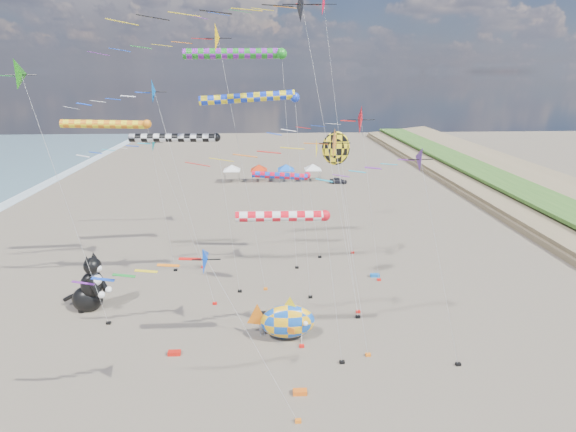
# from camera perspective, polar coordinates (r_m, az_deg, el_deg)

# --- Properties ---
(ground) EXTENTS (260.00, 260.00, 0.00)m
(ground) POSITION_cam_1_polar(r_m,az_deg,el_deg) (29.33, -2.70, -24.10)
(ground) COLOR brown
(ground) RESTS_ON ground
(delta_kite_0) EXTENTS (12.50, 2.37, 23.38)m
(delta_kite_0) POSITION_cam_1_polar(r_m,az_deg,el_deg) (38.51, -10.02, 21.00)
(delta_kite_0) COLOR #FFBE08
(delta_kite_0) RESTS_ON ground
(delta_kite_1) EXTENTS (16.89, 2.92, 25.47)m
(delta_kite_1) POSITION_cam_1_polar(r_m,az_deg,el_deg) (33.88, 0.79, 24.89)
(delta_kite_1) COLOR black
(delta_kite_1) RESTS_ON ground
(delta_kite_2) EXTENTS (12.07, 2.32, 20.64)m
(delta_kite_2) POSITION_cam_1_polar(r_m,az_deg,el_deg) (37.15, -32.08, 14.60)
(delta_kite_2) COLOR #1E7E14
(delta_kite_2) RESTS_ON ground
(delta_kite_3) EXTENTS (15.74, 2.80, 27.33)m
(delta_kite_3) POSITION_cam_1_polar(r_m,az_deg,el_deg) (47.31, 4.02, 25.15)
(delta_kite_3) COLOR red
(delta_kite_3) RESTS_ON ground
(delta_kite_4) EXTENTS (10.20, 1.87, 14.23)m
(delta_kite_4) POSITION_cam_1_polar(r_m,az_deg,el_deg) (45.44, -17.33, 8.61)
(delta_kite_4) COLOR #21D2CB
(delta_kite_4) RESTS_ON ground
(delta_kite_5) EXTENTS (10.18, 1.66, 15.49)m
(delta_kite_5) POSITION_cam_1_polar(r_m,az_deg,el_deg) (27.74, 13.84, 6.19)
(delta_kite_5) COLOR #50208A
(delta_kite_5) RESTS_ON ground
(delta_kite_6) EXTENTS (10.99, 2.73, 17.06)m
(delta_kite_6) POSITION_cam_1_polar(r_m,az_deg,el_deg) (40.46, 7.84, 11.84)
(delta_kite_6) COLOR red
(delta_kite_6) RESTS_ON ground
(delta_kite_7) EXTENTS (10.61, 1.63, 11.35)m
(delta_kite_7) POSITION_cam_1_polar(r_m,az_deg,el_deg) (23.61, -12.05, -6.28)
(delta_kite_7) COLOR #063FD0
(delta_kite_7) RESTS_ON ground
(delta_kite_8) EXTENTS (9.91, 2.08, 19.24)m
(delta_kite_8) POSITION_cam_1_polar(r_m,az_deg,el_deg) (36.72, -17.26, 14.41)
(delta_kite_8) COLOR blue
(delta_kite_8) RESTS_ON ground
(delta_kite_9) EXTENTS (11.64, 2.09, 16.66)m
(delta_kite_9) POSITION_cam_1_polar(r_m,az_deg,el_deg) (27.92, 2.67, 8.91)
(delta_kite_9) COLOR orange
(delta_kite_9) RESTS_ON ground
(windsock_0) EXTENTS (9.39, 0.81, 15.38)m
(windsock_0) POSITION_cam_1_polar(r_m,az_deg,el_deg) (45.47, -21.73, 10.70)
(windsock_0) COLOR orange
(windsock_0) RESTS_ON ground
(windsock_1) EXTENTS (8.87, 0.73, 14.74)m
(windsock_1) POSITION_cam_1_polar(r_m,az_deg,el_deg) (38.90, -13.87, 9.51)
(windsock_1) COLOR black
(windsock_1) RESTS_ON ground
(windsock_2) EXTENTS (7.43, 0.70, 9.68)m
(windsock_2) POSITION_cam_1_polar(r_m,az_deg,el_deg) (46.75, -0.59, 5.08)
(windsock_2) COLOR red
(windsock_2) RESTS_ON ground
(windsock_3) EXTENTS (10.45, 0.96, 21.62)m
(windsock_3) POSITION_cam_1_polar(r_m,az_deg,el_deg) (42.95, -6.33, 19.73)
(windsock_3) COLOR #18851D
(windsock_3) RESTS_ON ground
(windsock_4) EXTENTS (9.17, 0.76, 18.05)m
(windsock_4) POSITION_cam_1_polar(r_m,az_deg,el_deg) (36.45, -4.55, 14.62)
(windsock_4) COLOR blue
(windsock_4) RESTS_ON ground
(windsock_5) EXTENTS (7.27, 0.71, 11.34)m
(windsock_5) POSITION_cam_1_polar(r_m,az_deg,el_deg) (28.09, -0.21, -0.16)
(windsock_5) COLOR red
(windsock_5) RESTS_ON ground
(angelfish_kite) EXTENTS (3.74, 3.02, 15.22)m
(angelfish_kite) POSITION_cam_1_polar(r_m,az_deg,el_deg) (35.58, 5.78, 8.37)
(angelfish_kite) COLOR yellow
(angelfish_kite) RESTS_ON ground
(cat_inflatable) EXTENTS (4.26, 2.96, 5.22)m
(cat_inflatable) POSITION_cam_1_polar(r_m,az_deg,el_deg) (42.09, -24.01, -7.61)
(cat_inflatable) COLOR black
(cat_inflatable) RESTS_ON ground
(fish_inflatable) EXTENTS (5.56, 2.72, 3.73)m
(fish_inflatable) POSITION_cam_1_polar(r_m,az_deg,el_deg) (34.81, -0.14, -13.23)
(fish_inflatable) COLOR blue
(fish_inflatable) RESTS_ON ground
(person_adult) EXTENTS (0.69, 0.55, 1.66)m
(person_adult) POSITION_cam_1_polar(r_m,az_deg,el_deg) (35.83, -3.24, -13.77)
(person_adult) COLOR gray
(person_adult) RESTS_ON ground
(child_green) EXTENTS (0.63, 0.56, 1.08)m
(child_green) POSITION_cam_1_polar(r_m,az_deg,el_deg) (37.17, -1.02, -13.00)
(child_green) COLOR #238644
(child_green) RESTS_ON ground
(child_blue) EXTENTS (0.74, 0.55, 1.17)m
(child_blue) POSITION_cam_1_polar(r_m,az_deg,el_deg) (35.55, -0.76, -14.48)
(child_blue) COLOR #254893
(child_blue) RESTS_ON ground
(kite_bag_0) EXTENTS (0.90, 0.44, 0.30)m
(kite_bag_0) POSITION_cam_1_polar(r_m,az_deg,el_deg) (30.71, 1.53, -21.44)
(kite_bag_0) COLOR orange
(kite_bag_0) RESTS_ON ground
(kite_bag_1) EXTENTS (0.90, 0.44, 0.30)m
(kite_bag_1) POSITION_cam_1_polar(r_m,az_deg,el_deg) (46.17, 10.97, -7.41)
(kite_bag_1) COLOR blue
(kite_bag_1) RESTS_ON ground
(kite_bag_2) EXTENTS (0.90, 0.44, 0.30)m
(kite_bag_2) POSITION_cam_1_polar(r_m,az_deg,el_deg) (35.02, -14.23, -16.50)
(kite_bag_2) COLOR red
(kite_bag_2) RESTS_ON ground
(kite_bag_3) EXTENTS (0.90, 0.44, 0.30)m
(kite_bag_3) POSITION_cam_1_polar(r_m,az_deg,el_deg) (38.75, -3.42, -12.31)
(kite_bag_3) COLOR black
(kite_bag_3) RESTS_ON ground
(tent_row) EXTENTS (19.20, 4.20, 3.80)m
(tent_row) POSITION_cam_1_polar(r_m,az_deg,el_deg) (83.47, -1.98, 6.48)
(tent_row) COLOR white
(tent_row) RESTS_ON ground
(parked_car) EXTENTS (3.42, 1.96, 1.10)m
(parked_car) POSITION_cam_1_polar(r_m,az_deg,el_deg) (83.15, 6.40, 4.50)
(parked_car) COLOR #26262D
(parked_car) RESTS_ON ground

